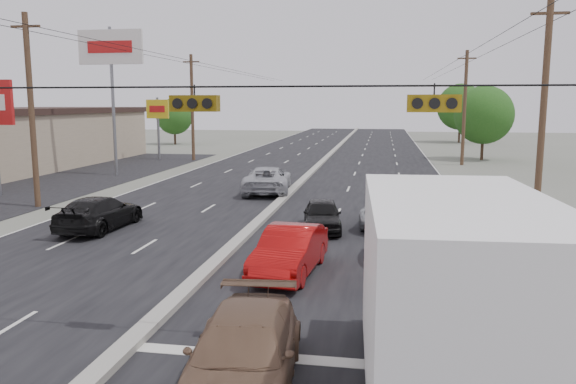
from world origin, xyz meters
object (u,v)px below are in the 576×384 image
box_truck (449,304)px  oncoming_far (268,180)px  utility_pole_left_c (192,107)px  black_suv (468,339)px  queue_car_b (405,247)px  queue_car_e (417,218)px  tree_right_far (460,107)px  utility_pole_right_c (465,107)px  utility_pole_right_b (543,111)px  tan_sedan (243,355)px  pole_sign_billboard (111,56)px  tree_left_far (174,116)px  pole_sign_far (158,114)px  utility_pole_left_b (31,110)px  queue_car_a (322,215)px  queue_car_c (394,209)px  tree_right_mid (484,115)px  oncoming_near (100,213)px  red_sedan (290,251)px  queue_car_d (437,260)px

box_truck → oncoming_far: (-8.11, 23.78, -1.24)m
utility_pole_left_c → black_suv: 45.35m
queue_car_b → queue_car_e: size_ratio=1.03×
tree_right_far → black_suv: size_ratio=1.50×
utility_pole_left_c → utility_pole_right_c: bearing=0.0°
utility_pole_left_c → utility_pole_right_b: bearing=-45.0°
tan_sedan → box_truck: bearing=-8.2°
pole_sign_billboard → tree_left_far: (-7.50, 32.00, -5.15)m
pole_sign_far → pole_sign_billboard: bearing=-82.9°
utility_pole_left_c → pole_sign_billboard: 12.73m
pole_sign_far → queue_car_b: size_ratio=1.40×
utility_pole_left_b → queue_car_e: (19.50, -3.20, -4.40)m
pole_sign_far → queue_car_a: size_ratio=1.52×
tree_left_far → queue_car_c: bearing=-58.9°
tree_right_mid → oncoming_near: bearing=-122.0°
black_suv → queue_car_a: 13.24m
utility_pole_left_b → utility_pole_right_b: size_ratio=1.00×
utility_pole_right_c → queue_car_e: size_ratio=2.40×
queue_car_e → oncoming_far: bearing=134.1°
pole_sign_far → oncoming_near: (9.44, -29.50, -3.68)m
utility_pole_right_c → queue_car_a: bearing=-108.7°
pole_sign_billboard → oncoming_far: size_ratio=1.89×
utility_pole_right_c → red_sedan: utility_pole_right_c is taller
black_suv → oncoming_near: bearing=142.0°
oncoming_near → oncoming_far: oncoming_far is taller
pole_sign_billboard → utility_pole_right_b: bearing=-25.7°
utility_pole_left_c → tree_left_far: bearing=115.4°
tree_left_far → red_sedan: 59.85m
tree_right_mid → queue_car_a: size_ratio=1.81×
utility_pole_left_c → pole_sign_billboard: pole_sign_billboard is taller
pole_sign_billboard → queue_car_d: pole_sign_billboard is taller
tree_right_far → queue_car_d: (-8.78, -64.61, -4.22)m
tan_sedan → pole_sign_far: bearing=109.3°
pole_sign_far → queue_car_b: pole_sign_far is taller
utility_pole_left_c → pole_sign_far: utility_pole_left_c is taller
utility_pole_left_c → queue_car_a: 32.35m
utility_pole_right_c → box_truck: utility_pole_right_c is taller
red_sedan → tan_sedan: bearing=-81.6°
pole_sign_far → tree_right_mid: tree_right_mid is taller
utility_pole_left_c → utility_pole_right_b: (25.00, -25.00, 0.00)m
tan_sedan → oncoming_far: size_ratio=0.86×
box_truck → utility_pole_left_c: bearing=111.4°
utility_pole_left_c → oncoming_far: utility_pole_left_c is taller
tree_left_far → tan_sedan: (25.00, -61.96, -2.99)m
tree_left_far → queue_car_d: bearing=-61.8°
utility_pole_left_c → pole_sign_far: (-3.50, -0.00, -0.70)m
utility_pole_left_b → queue_car_b: 20.94m
queue_car_d → utility_pole_left_c: bearing=124.4°
pole_sign_far → box_truck: pole_sign_far is taller
utility_pole_right_b → queue_car_b: utility_pole_right_b is taller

